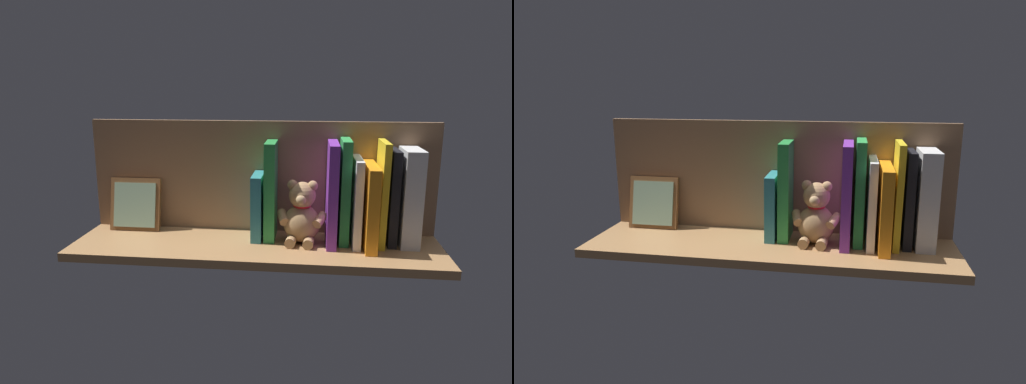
# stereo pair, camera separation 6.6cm
# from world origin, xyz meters

# --- Properties ---
(ground_plane) EXTENTS (0.96, 0.27, 0.02)m
(ground_plane) POSITION_xyz_m (0.00, 0.00, -0.01)
(ground_plane) COLOR #A87A4C
(shelf_back_panel) EXTENTS (0.96, 0.02, 0.31)m
(shelf_back_panel) POSITION_xyz_m (0.00, -0.11, 0.15)
(shelf_back_panel) COLOR #8C6647
(shelf_back_panel) RESTS_ON ground_plane
(dictionary_thick_white) EXTENTS (0.05, 0.12, 0.25)m
(dictionary_thick_white) POSITION_xyz_m (-0.39, -0.04, 0.12)
(dictionary_thick_white) COLOR silver
(dictionary_thick_white) RESTS_ON ground_plane
(book_0) EXTENTS (0.02, 0.11, 0.25)m
(book_0) POSITION_xyz_m (-0.35, -0.05, 0.12)
(book_0) COLOR black
(book_0) RESTS_ON ground_plane
(book_1) EXTENTS (0.02, 0.13, 0.27)m
(book_1) POSITION_xyz_m (-0.32, -0.04, 0.13)
(book_1) COLOR yellow
(book_1) RESTS_ON ground_plane
(book_2) EXTENTS (0.03, 0.17, 0.21)m
(book_2) POSITION_xyz_m (-0.29, -0.02, 0.11)
(book_2) COLOR orange
(book_2) RESTS_ON ground_plane
(book_3) EXTENTS (0.02, 0.14, 0.22)m
(book_3) POSITION_xyz_m (-0.26, -0.03, 0.11)
(book_3) COLOR silver
(book_3) RESTS_ON ground_plane
(book_4) EXTENTS (0.02, 0.12, 0.27)m
(book_4) POSITION_xyz_m (-0.23, -0.04, 0.13)
(book_4) COLOR green
(book_4) RESTS_ON ground_plane
(book_5) EXTENTS (0.02, 0.15, 0.26)m
(book_5) POSITION_xyz_m (-0.19, -0.03, 0.13)
(book_5) COLOR purple
(book_5) RESTS_ON ground_plane
(teddy_bear) EXTENTS (0.13, 0.11, 0.17)m
(teddy_bear) POSITION_xyz_m (-0.12, -0.02, 0.07)
(teddy_bear) COLOR tan
(teddy_bear) RESTS_ON ground_plane
(book_6) EXTENTS (0.03, 0.11, 0.26)m
(book_6) POSITION_xyz_m (-0.03, -0.05, 0.13)
(book_6) COLOR green
(book_6) RESTS_ON ground_plane
(book_7) EXTENTS (0.03, 0.11, 0.17)m
(book_7) POSITION_xyz_m (0.00, -0.05, 0.09)
(book_7) COLOR teal
(book_7) RESTS_ON ground_plane
(picture_frame_leaning) EXTENTS (0.14, 0.05, 0.15)m
(picture_frame_leaning) POSITION_xyz_m (0.35, -0.08, 0.07)
(picture_frame_leaning) COLOR brown
(picture_frame_leaning) RESTS_ON ground_plane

